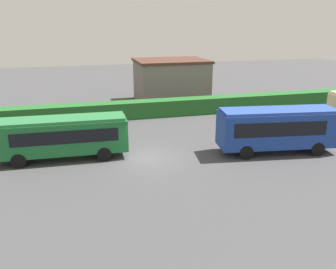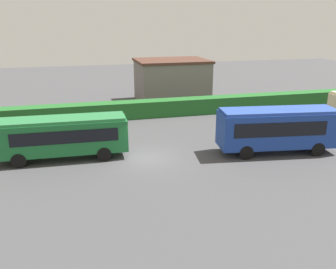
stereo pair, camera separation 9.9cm
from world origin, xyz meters
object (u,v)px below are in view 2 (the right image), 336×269
Objects in this scene: bus_green at (61,135)px; bus_blue at (278,128)px; person_right at (244,130)px; person_center at (232,134)px.

bus_green is 1.03× the size of bus_blue.
person_right is at bearing 121.07° from bus_blue.
bus_blue reaches higher than bus_green.
bus_blue is 4.83× the size of person_right.
person_center is 0.91× the size of person_right.
person_right reaches higher than person_center.
person_right is (-1.22, 2.83, -0.90)m from bus_blue.
bus_green is 14.11m from person_right.
bus_green is 12.86m from person_center.
person_right is at bearing -177.20° from bus_green.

